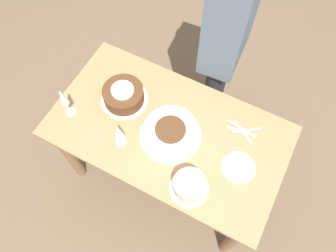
# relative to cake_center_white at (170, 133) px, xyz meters

# --- Properties ---
(ground_plane) EXTENTS (12.00, 12.00, 0.00)m
(ground_plane) POSITION_rel_cake_center_white_xyz_m (0.03, -0.03, -0.81)
(ground_plane) COLOR brown
(dining_table) EXTENTS (1.35, 0.75, 0.77)m
(dining_table) POSITION_rel_cake_center_white_xyz_m (0.03, -0.03, -0.18)
(dining_table) COLOR #9E754C
(dining_table) RESTS_ON ground_plane
(cake_center_white) EXTENTS (0.35, 0.35, 0.09)m
(cake_center_white) POSITION_rel_cake_center_white_xyz_m (0.00, 0.00, 0.00)
(cake_center_white) COLOR white
(cake_center_white) RESTS_ON dining_table
(cake_front_chocolate) EXTENTS (0.28, 0.28, 0.11)m
(cake_front_chocolate) POSITION_rel_cake_center_white_xyz_m (0.35, -0.08, 0.01)
(cake_front_chocolate) COLOR white
(cake_front_chocolate) RESTS_ON dining_table
(cake_back_decorated) EXTENTS (0.21, 0.21, 0.11)m
(cake_back_decorated) POSITION_rel_cake_center_white_xyz_m (-0.23, 0.23, 0.01)
(cake_back_decorated) COLOR white
(cake_back_decorated) RESTS_ON dining_table
(wine_glass_near) EXTENTS (0.06, 0.06, 0.24)m
(wine_glass_near) POSITION_rel_cake_center_white_xyz_m (0.59, 0.14, 0.12)
(wine_glass_near) COLOR silver
(wine_glass_near) RESTS_ON dining_table
(wine_glass_far) EXTENTS (0.06, 0.06, 0.20)m
(wine_glass_far) POSITION_rel_cake_center_white_xyz_m (0.22, 0.16, 0.10)
(wine_glass_far) COLOR silver
(wine_glass_far) RESTS_ON dining_table
(dessert_plate_left) EXTENTS (0.18, 0.18, 0.01)m
(dessert_plate_left) POSITION_rel_cake_center_white_xyz_m (-0.41, -0.00, -0.04)
(dessert_plate_left) COLOR white
(dessert_plate_left) RESTS_ON dining_table
(fork_pile) EXTENTS (0.19, 0.12, 0.01)m
(fork_pile) POSITION_rel_cake_center_white_xyz_m (-0.35, -0.22, -0.03)
(fork_pile) COLOR silver
(fork_pile) RESTS_ON dining_table
(person_cutting) EXTENTS (0.25, 0.41, 1.62)m
(person_cutting) POSITION_rel_cake_center_white_xyz_m (-0.04, -0.66, 0.17)
(person_cutting) COLOR #232328
(person_cutting) RESTS_ON ground_plane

